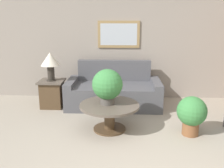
% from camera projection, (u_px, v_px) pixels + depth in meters
% --- Properties ---
extents(wall_back, '(7.34, 0.09, 2.60)m').
position_uv_depth(wall_back, '(130.00, 43.00, 5.81)').
color(wall_back, gray).
rests_on(wall_back, ground_plane).
extents(couch_main, '(2.00, 0.97, 0.95)m').
position_uv_depth(couch_main, '(114.00, 92.00, 5.45)').
color(couch_main, '#4C4C51').
rests_on(couch_main, ground_plane).
extents(coffee_table, '(1.01, 1.01, 0.46)m').
position_uv_depth(coffee_table, '(109.00, 111.00, 4.24)').
color(coffee_table, '#4C3823').
rests_on(coffee_table, ground_plane).
extents(side_table, '(0.52, 0.52, 0.59)m').
position_uv_depth(side_table, '(52.00, 93.00, 5.37)').
color(side_table, '#4C3823').
rests_on(side_table, ground_plane).
extents(table_lamp, '(0.40, 0.40, 0.60)m').
position_uv_depth(table_lamp, '(50.00, 61.00, 5.19)').
color(table_lamp, '#2D2823').
rests_on(table_lamp, side_table).
extents(potted_plant_on_table, '(0.51, 0.51, 0.60)m').
position_uv_depth(potted_plant_on_table, '(107.00, 85.00, 4.14)').
color(potted_plant_on_table, '#4C4742').
rests_on(potted_plant_on_table, coffee_table).
extents(potted_plant_floor, '(0.48, 0.48, 0.66)m').
position_uv_depth(potted_plant_floor, '(192.00, 113.00, 4.05)').
color(potted_plant_floor, brown).
rests_on(potted_plant_floor, ground_plane).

